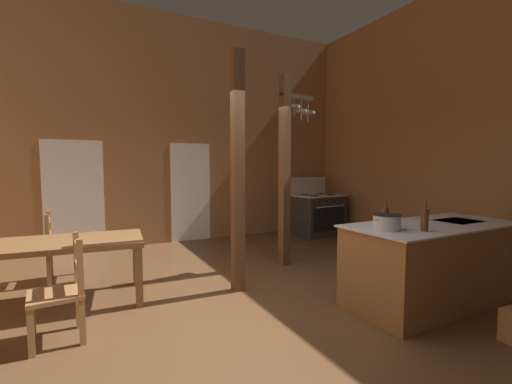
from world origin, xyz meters
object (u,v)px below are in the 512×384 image
(stockpot_on_counter, at_px, (387,222))
(bottle_tall_on_counter, at_px, (425,219))
(stove_range, at_px, (317,214))
(bottle_short_on_counter, at_px, (385,217))
(ladderback_chair_by_post, at_px, (62,291))
(kitchen_island, at_px, (432,263))
(mixing_bowl_on_counter, at_px, (384,220))
(ladderback_chair_near_window, at_px, (61,248))
(dining_table, at_px, (63,248))

(stockpot_on_counter, bearing_deg, bottle_tall_on_counter, -39.94)
(stove_range, xyz_separation_m, bottle_short_on_counter, (-1.82, -3.58, 0.55))
(ladderback_chair_by_post, distance_m, bottle_tall_on_counter, 3.56)
(kitchen_island, height_order, mixing_bowl_on_counter, mixing_bowl_on_counter)
(ladderback_chair_near_window, bearing_deg, ladderback_chair_by_post, -86.76)
(kitchen_island, distance_m, stockpot_on_counter, 0.94)
(kitchen_island, relative_size, stockpot_on_counter, 6.09)
(stockpot_on_counter, bearing_deg, stove_range, 62.34)
(stove_range, height_order, stockpot_on_counter, stove_range)
(dining_table, bearing_deg, stove_range, 20.29)
(mixing_bowl_on_counter, xyz_separation_m, bottle_short_on_counter, (-0.16, -0.16, 0.07))
(ladderback_chair_near_window, height_order, bottle_short_on_counter, bottle_short_on_counter)
(kitchen_island, height_order, ladderback_chair_near_window, ladderback_chair_near_window)
(kitchen_island, relative_size, bottle_tall_on_counter, 7.21)
(bottle_tall_on_counter, distance_m, bottle_short_on_counter, 0.40)
(ladderback_chair_by_post, bearing_deg, kitchen_island, -14.07)
(bottle_short_on_counter, bearing_deg, kitchen_island, -10.87)
(stove_range, distance_m, stockpot_on_counter, 4.23)
(stove_range, bearing_deg, bottle_short_on_counter, -116.96)
(mixing_bowl_on_counter, bearing_deg, ladderback_chair_near_window, 143.19)
(ladderback_chair_near_window, xyz_separation_m, ladderback_chair_by_post, (0.11, -1.88, 0.00))
(dining_table, distance_m, bottle_short_on_counter, 3.64)
(stockpot_on_counter, bearing_deg, ladderback_chair_near_window, 137.78)
(ladderback_chair_by_post, distance_m, mixing_bowl_on_counter, 3.41)
(mixing_bowl_on_counter, bearing_deg, bottle_short_on_counter, -134.92)
(stockpot_on_counter, relative_size, bottle_tall_on_counter, 1.18)
(kitchen_island, height_order, stockpot_on_counter, stockpot_on_counter)
(bottle_tall_on_counter, xyz_separation_m, bottle_short_on_counter, (-0.15, 0.37, -0.01))
(ladderback_chair_near_window, distance_m, mixing_bowl_on_counter, 4.29)
(ladderback_chair_near_window, bearing_deg, mixing_bowl_on_counter, -36.81)
(kitchen_island, distance_m, ladderback_chair_near_window, 4.83)
(dining_table, height_order, ladderback_chair_by_post, ladderback_chair_by_post)
(bottle_short_on_counter, bearing_deg, mixing_bowl_on_counter, 45.08)
(stockpot_on_counter, relative_size, bottle_short_on_counter, 1.28)
(ladderback_chair_by_post, bearing_deg, bottle_short_on_counter, -14.72)
(stockpot_on_counter, bearing_deg, mixing_bowl_on_counter, 45.84)
(ladderback_chair_by_post, height_order, stockpot_on_counter, stockpot_on_counter)
(ladderback_chair_by_post, distance_m, bottle_short_on_counter, 3.31)
(kitchen_island, relative_size, stove_range, 1.65)
(ladderback_chair_near_window, xyz_separation_m, bottle_tall_on_counter, (3.41, -3.08, 0.59))
(bottle_tall_on_counter, bearing_deg, ladderback_chair_by_post, 160.14)
(mixing_bowl_on_counter, bearing_deg, dining_table, 154.64)
(ladderback_chair_by_post, xyz_separation_m, bottle_tall_on_counter, (3.30, -1.19, 0.59))
(ladderback_chair_by_post, xyz_separation_m, stockpot_on_counter, (3.03, -0.96, 0.55))
(dining_table, relative_size, ladderback_chair_by_post, 1.87)
(ladderback_chair_by_post, bearing_deg, bottle_tall_on_counter, -19.86)
(dining_table, height_order, bottle_tall_on_counter, bottle_tall_on_counter)
(dining_table, bearing_deg, ladderback_chair_by_post, -88.35)
(dining_table, height_order, ladderback_chair_near_window, ladderback_chair_near_window)
(bottle_tall_on_counter, bearing_deg, stockpot_on_counter, 140.06)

